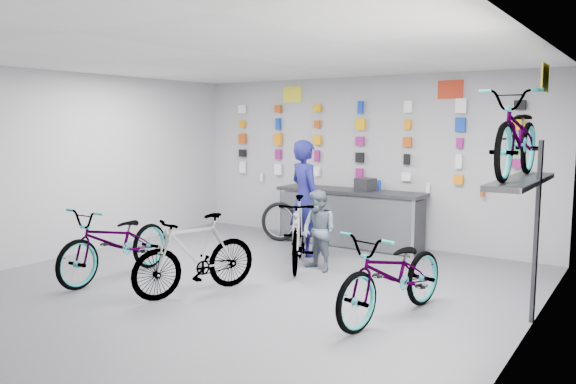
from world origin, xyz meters
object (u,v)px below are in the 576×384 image
Objects in this scene: counter at (349,218)px; bike_service at (298,233)px; bike_left at (116,242)px; bike_center at (195,255)px; customer at (319,231)px; bike_right at (394,274)px; clerk at (305,198)px.

bike_service is at bearing -87.76° from counter.
bike_left is 1.11× the size of bike_service.
customer reaches higher than bike_center.
bike_right is 1.02× the size of clerk.
customer is at bearing 160.23° from clerk.
clerk reaches higher than bike_service.
bike_service is 0.94× the size of clerk.
bike_center is 1.98m from customer.
clerk is at bearing 110.48° from bike_center.
clerk is 1.10m from customer.
bike_left is 3.95m from bike_right.
clerk is (-0.35, 0.77, 0.42)m from bike_service.
bike_service is at bearing -161.19° from customer.
bike_left is (-1.74, -3.71, 0.03)m from counter.
customer reaches higher than bike_left.
clerk is at bearing 150.72° from bike_right.
counter is 1.39× the size of bike_right.
bike_left is 1.04× the size of clerk.
clerk reaches higher than counter.
bike_right is 1.09× the size of bike_service.
bike_left reaches higher than bike_center.
bike_left is 1.65× the size of customer.
counter is 1.17m from clerk.
counter is at bearing 63.61° from bike_service.
customer reaches higher than bike_right.
bike_left is at bearing -121.47° from customer.
clerk reaches higher than bike_right.
counter is 4.09m from bike_left.
clerk is at bearing 150.16° from customer.
bike_service is at bearing 99.29° from bike_center.
bike_left is 1.16× the size of bike_center.
customer is (0.36, 0.01, 0.06)m from bike_service.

